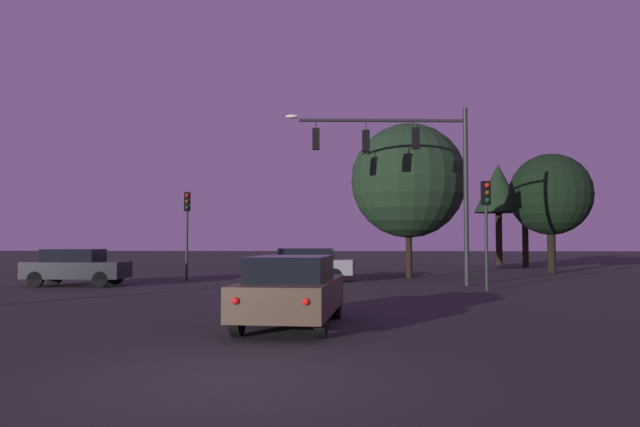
% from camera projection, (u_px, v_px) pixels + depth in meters
% --- Properties ---
extents(ground_plane, '(168.00, 168.00, 0.00)m').
position_uv_depth(ground_plane, '(322.00, 276.00, 32.39)').
color(ground_plane, '#262326').
rests_on(ground_plane, ground).
extents(traffic_signal_mast_arm, '(7.61, 0.77, 7.44)m').
position_uv_depth(traffic_signal_mast_arm, '(408.00, 159.00, 25.15)').
color(traffic_signal_mast_arm, '#232326').
rests_on(traffic_signal_mast_arm, ground).
extents(traffic_light_corner_left, '(0.34, 0.38, 4.10)m').
position_uv_depth(traffic_light_corner_left, '(486.00, 213.00, 22.64)').
color(traffic_light_corner_left, '#232326').
rests_on(traffic_light_corner_left, ground).
extents(traffic_light_corner_right, '(0.35, 0.38, 4.16)m').
position_uv_depth(traffic_light_corner_right, '(187.00, 218.00, 28.42)').
color(traffic_light_corner_right, '#232326').
rests_on(traffic_light_corner_right, ground).
extents(car_nearside_lane, '(2.16, 4.68, 1.52)m').
position_uv_depth(car_nearside_lane, '(292.00, 289.00, 13.03)').
color(car_nearside_lane, '#473828').
rests_on(car_nearside_lane, ground).
extents(car_crossing_left, '(4.11, 1.95, 1.52)m').
position_uv_depth(car_crossing_left, '(76.00, 267.00, 24.92)').
color(car_crossing_left, black).
rests_on(car_crossing_left, ground).
extents(car_crossing_right, '(4.70, 1.92, 1.52)m').
position_uv_depth(car_crossing_right, '(304.00, 264.00, 27.80)').
color(car_crossing_right, gray).
rests_on(car_crossing_right, ground).
extents(tree_behind_sign, '(5.79, 5.79, 7.81)m').
position_uv_depth(tree_behind_sign, '(408.00, 181.00, 30.54)').
color(tree_behind_sign, black).
rests_on(tree_behind_sign, ground).
extents(tree_left_far, '(4.80, 4.80, 7.01)m').
position_uv_depth(tree_left_far, '(551.00, 195.00, 35.54)').
color(tree_left_far, black).
rests_on(tree_left_far, ground).
extents(tree_center_horizon, '(3.24, 3.24, 7.28)m').
position_uv_depth(tree_center_horizon, '(525.00, 188.00, 41.20)').
color(tree_center_horizon, black).
rests_on(tree_center_horizon, ground).
extents(tree_right_cluster, '(3.73, 3.73, 7.84)m').
position_uv_depth(tree_right_cluster, '(498.00, 189.00, 46.66)').
color(tree_right_cluster, black).
rests_on(tree_right_cluster, ground).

